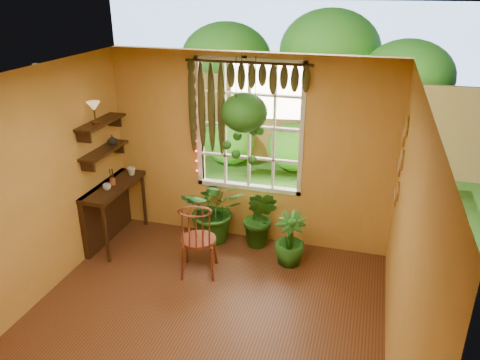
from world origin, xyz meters
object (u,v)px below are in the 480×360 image
object	(u,v)px
potted_plant_mid	(260,218)
potted_plant_left	(215,209)
counter_ledge	(109,206)
hanging_basket	(244,118)
windsor_chair	(198,250)

from	to	relation	value
potted_plant_mid	potted_plant_left	bearing A→B (deg)	179.32
counter_ledge	hanging_basket	world-z (taller)	hanging_basket
counter_ledge	windsor_chair	world-z (taller)	windsor_chair
potted_plant_left	potted_plant_mid	world-z (taller)	potted_plant_left
hanging_basket	potted_plant_left	bearing A→B (deg)	173.25
windsor_chair	counter_ledge	bearing A→B (deg)	149.54
potted_plant_left	hanging_basket	size ratio (longest dim) A/B	0.73
potted_plant_left	windsor_chair	bearing A→B (deg)	-84.74
potted_plant_left	potted_plant_mid	bearing A→B (deg)	-0.68
potted_plant_left	potted_plant_mid	xyz separation A→B (m)	(0.68, -0.01, -0.05)
potted_plant_mid	hanging_basket	bearing A→B (deg)	-168.42
counter_ledge	windsor_chair	xyz separation A→B (m)	(1.55, -0.46, -0.20)
windsor_chair	hanging_basket	bearing A→B (deg)	51.55
counter_ledge	windsor_chair	bearing A→B (deg)	-16.44
counter_ledge	windsor_chair	size ratio (longest dim) A/B	0.98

